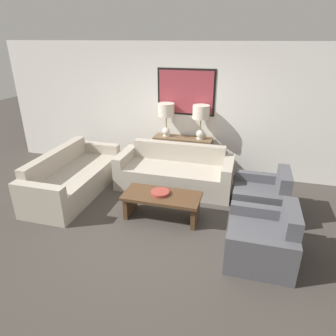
# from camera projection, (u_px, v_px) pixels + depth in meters

# --- Properties ---
(ground_plane) EXTENTS (20.00, 20.00, 0.00)m
(ground_plane) POSITION_uv_depth(u_px,v_px,m) (150.00, 231.00, 4.58)
(ground_plane) COLOR #3D3833
(back_wall) EXTENTS (8.18, 0.12, 2.65)m
(back_wall) POSITION_uv_depth(u_px,v_px,m) (186.00, 110.00, 6.20)
(back_wall) COLOR silver
(back_wall) RESTS_ON ground_plane
(console_table) EXTENTS (1.21, 0.37, 0.81)m
(console_table) POSITION_uv_depth(u_px,v_px,m) (182.00, 156.00, 6.34)
(console_table) COLOR brown
(console_table) RESTS_ON ground_plane
(table_lamp_left) EXTENTS (0.33, 0.33, 0.69)m
(table_lamp_left) POSITION_uv_depth(u_px,v_px,m) (166.00, 113.00, 6.06)
(table_lamp_left) COLOR silver
(table_lamp_left) RESTS_ON console_table
(table_lamp_right) EXTENTS (0.33, 0.33, 0.69)m
(table_lamp_right) POSITION_uv_depth(u_px,v_px,m) (201.00, 115.00, 5.89)
(table_lamp_right) COLOR silver
(table_lamp_right) RESTS_ON console_table
(couch_by_back_wall) EXTENTS (2.19, 0.90, 0.80)m
(couch_by_back_wall) POSITION_uv_depth(u_px,v_px,m) (175.00, 173.00, 5.81)
(couch_by_back_wall) COLOR #ADA393
(couch_by_back_wall) RESTS_ON ground_plane
(couch_by_side) EXTENTS (0.90, 2.19, 0.80)m
(couch_by_side) POSITION_uv_depth(u_px,v_px,m) (73.00, 178.00, 5.61)
(couch_by_side) COLOR #ADA393
(couch_by_side) RESTS_ON ground_plane
(coffee_table) EXTENTS (1.23, 0.56, 0.42)m
(coffee_table) POSITION_uv_depth(u_px,v_px,m) (162.00, 201.00, 4.79)
(coffee_table) COLOR #4C331E
(coffee_table) RESTS_ON ground_plane
(decorative_bowl) EXTENTS (0.30, 0.30, 0.05)m
(decorative_bowl) POSITION_uv_depth(u_px,v_px,m) (160.00, 193.00, 4.75)
(decorative_bowl) COLOR #93382D
(decorative_bowl) RESTS_ON coffee_table
(armchair_near_back_wall) EXTENTS (0.85, 0.94, 0.79)m
(armchair_near_back_wall) POSITION_uv_depth(u_px,v_px,m) (262.00, 199.00, 4.94)
(armchair_near_back_wall) COLOR #4C4C51
(armchair_near_back_wall) RESTS_ON ground_plane
(armchair_near_camera) EXTENTS (0.85, 0.94, 0.79)m
(armchair_near_camera) POSITION_uv_depth(u_px,v_px,m) (263.00, 241.00, 3.93)
(armchair_near_camera) COLOR #4C4C51
(armchair_near_camera) RESTS_ON ground_plane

